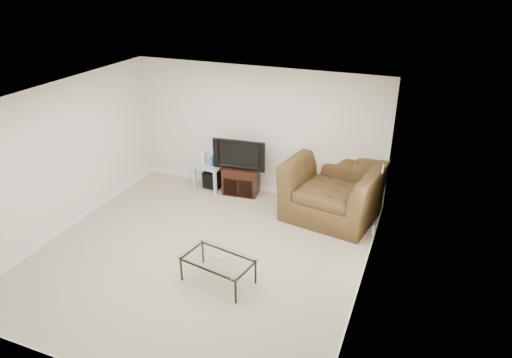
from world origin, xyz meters
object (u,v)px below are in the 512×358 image
at_px(side_table, 211,175).
at_px(recliner, 334,180).
at_px(television, 241,153).
at_px(subwoofer, 213,179).
at_px(coffee_table, 218,270).
at_px(tv_stand, 241,180).

xyz_separation_m(side_table, recliner, (2.56, -0.23, 0.44)).
distance_m(television, subwoofer, 0.93).
bearing_deg(subwoofer, recliner, -5.62).
relative_size(side_table, subwoofer, 1.63).
bearing_deg(coffee_table, television, 106.72).
relative_size(subwoofer, recliner, 0.21).
height_order(television, side_table, television).
bearing_deg(side_table, recliner, -5.14).
relative_size(television, recliner, 0.60).
height_order(subwoofer, coffee_table, coffee_table).
distance_m(television, coffee_table, 2.90).
relative_size(tv_stand, television, 0.70).
bearing_deg(side_table, tv_stand, 0.00).
height_order(television, subwoofer, television).
bearing_deg(coffee_table, tv_stand, 106.61).
bearing_deg(tv_stand, recliner, -12.76).
xyz_separation_m(tv_stand, recliner, (1.89, -0.23, 0.42)).
height_order(tv_stand, television, television).
height_order(tv_stand, recliner, recliner).
xyz_separation_m(tv_stand, television, (0.00, -0.03, 0.58)).
bearing_deg(side_table, coffee_table, -61.51).
relative_size(tv_stand, side_table, 1.26).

